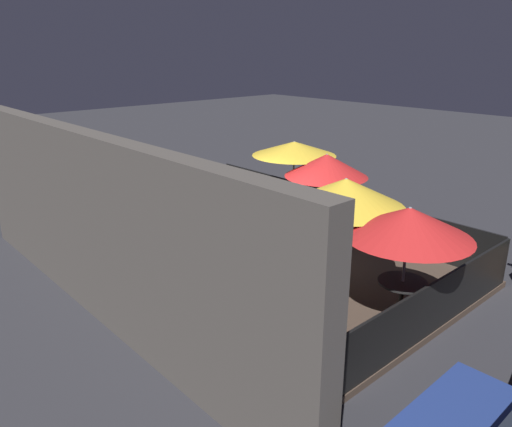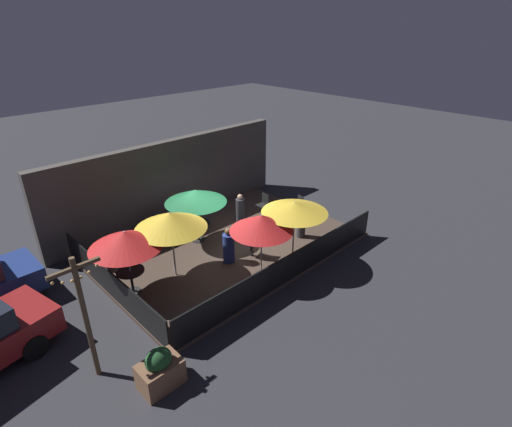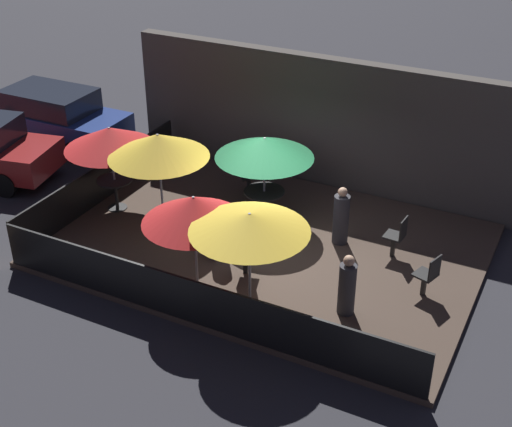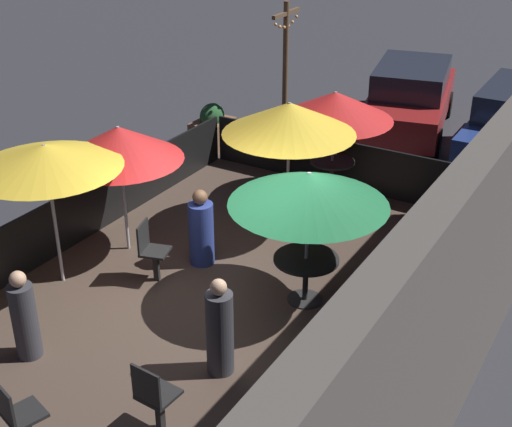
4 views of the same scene
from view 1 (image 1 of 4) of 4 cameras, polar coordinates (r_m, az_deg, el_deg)
ground_plane at (r=11.36m, az=-1.48°, el=-5.59°), size 60.00×60.00×0.00m
patio_deck at (r=11.33m, az=-1.48°, el=-5.31°), size 9.02×6.32×0.12m
building_wall at (r=9.06m, az=-18.03°, el=-1.53°), size 10.62×0.36×3.34m
fence_front at (r=13.25m, az=8.76°, el=0.53°), size 8.82×0.05×0.95m
fence_side_left at (r=8.57m, az=18.73°, el=-10.70°), size 0.05×6.12×0.95m
patio_umbrella_0 at (r=8.45m, az=17.06°, el=-0.99°), size 2.12×2.12×2.07m
patio_umbrella_1 at (r=9.71m, az=-3.66°, el=2.18°), size 2.22×2.22×2.03m
patio_umbrella_2 at (r=12.92m, az=4.38°, el=7.41°), size 2.16×2.16×2.22m
patio_umbrella_3 at (r=11.96m, az=8.06°, el=5.47°), size 1.99×1.99×2.13m
patio_umbrella_4 at (r=9.29m, az=10.19°, el=2.37°), size 2.22×2.22×2.25m
dining_table_0 at (r=8.91m, az=16.32°, el=-8.36°), size 0.83×0.83×0.76m
dining_table_1 at (r=10.12m, az=-3.52°, el=-4.49°), size 0.94×0.94×0.71m
patio_chair_0 at (r=12.02m, az=2.85°, el=-0.89°), size 0.50×0.50×0.96m
patio_chair_1 at (r=14.08m, az=-10.05°, el=1.67°), size 0.50×0.50×0.93m
patio_chair_2 at (r=12.76m, az=-11.85°, el=-0.11°), size 0.43×0.43×0.96m
patio_chair_3 at (r=8.92m, az=-4.76°, el=-8.40°), size 0.57×0.57×0.90m
patron_0 at (r=11.69m, az=-8.79°, el=-1.24°), size 0.43×0.43×1.34m
patron_1 at (r=13.76m, az=-3.14°, el=1.83°), size 0.45×0.45×1.26m
patron_2 at (r=11.24m, az=4.48°, el=-2.15°), size 0.45×0.45×1.26m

